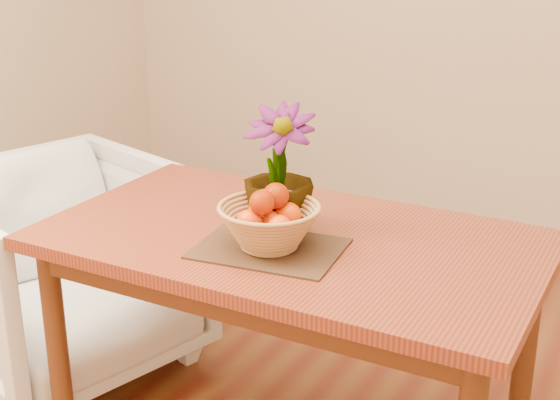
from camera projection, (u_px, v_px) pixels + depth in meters
The scene contains 6 objects.
table at pixel (290, 263), 2.22m from camera, with size 1.40×0.80×0.75m.
placemat at pixel (269, 248), 2.09m from camera, with size 0.38×0.29×0.01m, color #3C2616.
wicker_basket at pixel (269, 228), 2.07m from camera, with size 0.28×0.28×0.11m.
orange_pile at pixel (269, 210), 2.06m from camera, with size 0.16×0.17×0.13m.
potted_plant at pixel (278, 171), 2.15m from camera, with size 0.20×0.20×0.36m, color #1E4513.
armchair at pixel (62, 260), 2.82m from camera, with size 0.83×0.77×0.85m, color #7F6D58.
Camera 1 is at (0.94, -1.50, 1.58)m, focal length 50.00 mm.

